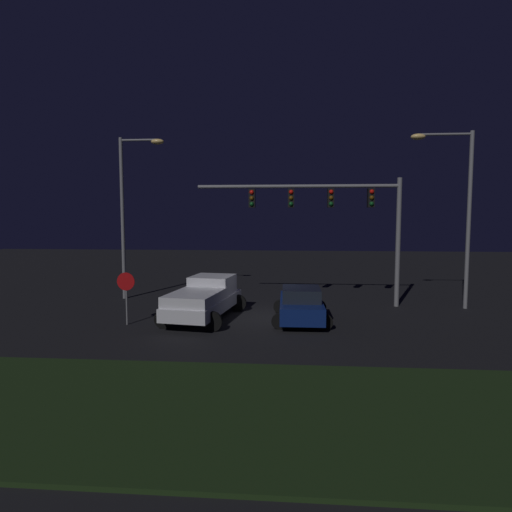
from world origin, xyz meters
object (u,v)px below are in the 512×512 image
street_lamp_right (457,198)px  stop_sign (126,288)px  pickup_truck (205,296)px  street_lamp_left (130,200)px  car_sedan (301,304)px  traffic_signal_gantry (331,207)px

street_lamp_right → stop_sign: (-14.98, -4.63, -3.90)m
pickup_truck → street_lamp_left: 8.07m
car_sedan → street_lamp_right: bearing=-66.9°
car_sedan → pickup_truck: bearing=86.4°
car_sedan → traffic_signal_gantry: 5.83m
pickup_truck → car_sedan: (4.27, -0.21, -0.26)m
car_sedan → traffic_signal_gantry: traffic_signal_gantry is taller
pickup_truck → street_lamp_right: bearing=-66.7°
pickup_truck → street_lamp_left: (-5.01, 4.45, 4.50)m
street_lamp_left → stop_sign: 7.35m
pickup_truck → street_lamp_left: size_ratio=0.64×
pickup_truck → traffic_signal_gantry: size_ratio=0.55×
traffic_signal_gantry → car_sedan: bearing=-113.3°
street_lamp_left → street_lamp_right: bearing=-4.3°
pickup_truck → street_lamp_right: 13.10m
street_lamp_left → stop_sign: size_ratio=3.97×
traffic_signal_gantry → street_lamp_right: street_lamp_right is taller
pickup_truck → car_sedan: 4.28m
traffic_signal_gantry → street_lamp_right: 6.09m
street_lamp_right → car_sedan: bearing=-156.1°
car_sedan → street_lamp_right: size_ratio=0.51×
traffic_signal_gantry → street_lamp_right: size_ratio=1.19×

